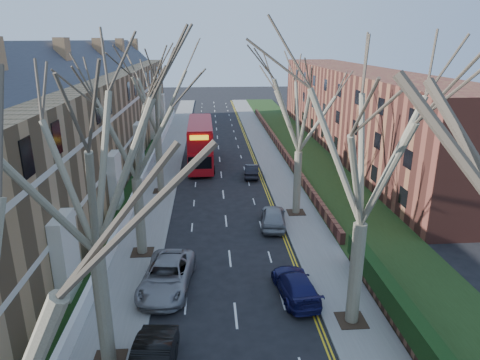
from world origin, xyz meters
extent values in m
cube|color=slate|center=(-6.00, 39.00, 0.06)|extent=(3.00, 102.00, 0.12)
cube|color=slate|center=(6.00, 39.00, 0.06)|extent=(3.00, 102.00, 0.12)
cube|color=#99764E|center=(-13.80, 31.00, 5.00)|extent=(9.00, 78.00, 10.00)
cube|color=#2D2F37|center=(-13.80, 31.00, 11.00)|extent=(4.67, 78.00, 4.67)
cube|color=silver|center=(-9.35, 31.00, 3.50)|extent=(0.12, 78.00, 0.35)
cube|color=silver|center=(-9.35, 31.00, 7.00)|extent=(0.12, 78.00, 0.35)
cube|color=brown|center=(17.50, 43.00, 5.00)|extent=(8.00, 54.00, 10.00)
cube|color=brown|center=(7.70, 43.00, 0.57)|extent=(0.35, 54.00, 0.90)
cube|color=white|center=(-7.65, 31.00, 0.62)|extent=(0.30, 78.00, 1.00)
cube|color=#1D3212|center=(10.50, 39.00, 0.15)|extent=(6.00, 102.00, 0.06)
cylinder|color=#685E4A|center=(-5.70, 6.00, 2.75)|extent=(0.64, 0.64, 5.25)
cylinder|color=#685E4A|center=(-5.70, 16.00, 2.66)|extent=(0.64, 0.64, 5.07)
cube|color=#2D2116|center=(-5.70, 16.00, 0.14)|extent=(1.40, 1.40, 0.05)
cylinder|color=#685E4A|center=(-5.70, 28.00, 2.75)|extent=(0.60, 0.60, 5.25)
cube|color=#2D2116|center=(-5.70, 28.00, 0.14)|extent=(1.40, 1.40, 0.05)
cylinder|color=#685E4A|center=(5.70, 8.00, 2.75)|extent=(0.64, 0.64, 5.25)
cube|color=#2D2116|center=(5.70, 8.00, 0.14)|extent=(1.40, 1.40, 0.05)
cylinder|color=#685E4A|center=(5.70, 22.00, 2.66)|extent=(0.60, 0.60, 5.07)
cube|color=#2D2116|center=(5.70, 22.00, 0.14)|extent=(1.40, 1.40, 0.05)
cube|color=#A30B12|center=(-2.14, 37.00, 1.49)|extent=(2.74, 11.47, 2.29)
cube|color=#A30B12|center=(-2.14, 37.00, 3.68)|extent=(2.74, 10.90, 2.08)
cube|color=black|center=(-2.14, 37.00, 1.96)|extent=(2.75, 10.55, 0.94)
cube|color=black|center=(-2.14, 37.00, 3.78)|extent=(2.75, 10.33, 0.94)
imported|color=gray|center=(-3.70, 11.78, 0.79)|extent=(3.20, 5.92, 1.58)
imported|color=#15164C|center=(3.38, 10.54, 0.67)|extent=(2.32, 4.77, 1.34)
imported|color=gray|center=(3.52, 19.81, 0.77)|extent=(2.40, 4.69, 1.53)
imported|color=black|center=(3.10, 32.11, 0.66)|extent=(1.79, 4.10, 1.31)
camera|label=1|loc=(-1.13, -9.55, 13.41)|focal=32.00mm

